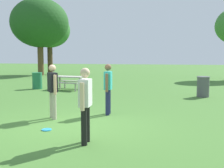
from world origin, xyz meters
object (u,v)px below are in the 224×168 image
object	(u,v)px
trash_can_beside_table	(203,87)
person_bystander	(53,88)
tree_tall_left	(40,23)
person_catcher	(85,100)
person_thrower	(108,86)
trash_can_further_along	(37,81)
tree_broad_center	(49,30)
frisbee	(47,130)
picnic_table_near	(70,80)

from	to	relation	value
trash_can_beside_table	person_bystander	bearing A→B (deg)	-129.89
person_bystander	tree_tall_left	size ratio (longest dim) A/B	0.21
trash_can_beside_table	tree_tall_left	world-z (taller)	tree_tall_left
person_catcher	person_thrower	bearing A→B (deg)	95.03
trash_can_further_along	tree_broad_center	xyz separation A→B (m)	(-5.06, 11.99, 4.11)
frisbee	tree_broad_center	distance (m)	22.85
tree_broad_center	frisbee	bearing A→B (deg)	-64.08
trash_can_beside_table	trash_can_further_along	bearing A→B (deg)	173.13
person_bystander	trash_can_further_along	xyz separation A→B (m)	(-4.30, 6.88, -0.46)
frisbee	picnic_table_near	world-z (taller)	picnic_table_near
person_catcher	tree_tall_left	bearing A→B (deg)	120.36
trash_can_further_along	tree_broad_center	size ratio (longest dim) A/B	0.15
person_catcher	tree_broad_center	bearing A→B (deg)	117.97
person_catcher	picnic_table_near	xyz separation A→B (m)	(-4.04, 9.00, -0.38)
person_catcher	trash_can_further_along	bearing A→B (deg)	124.13
tree_tall_left	frisbee	bearing A→B (deg)	-61.63
frisbee	trash_can_further_along	bearing A→B (deg)	120.11
person_bystander	person_catcher	bearing A→B (deg)	-49.45
frisbee	tree_tall_left	bearing A→B (deg)	118.37
tree_tall_left	tree_broad_center	world-z (taller)	tree_tall_left
person_bystander	tree_tall_left	xyz separation A→B (m)	(-9.86, 17.77, 4.27)
person_thrower	trash_can_further_along	bearing A→B (deg)	134.39
tree_tall_left	picnic_table_near	bearing A→B (deg)	-55.03
person_thrower	frisbee	world-z (taller)	person_thrower
trash_can_beside_table	tree_broad_center	world-z (taller)	tree_broad_center
tree_tall_left	trash_can_further_along	bearing A→B (deg)	-62.96
frisbee	trash_can_beside_table	bearing A→B (deg)	57.94
tree_tall_left	person_thrower	bearing A→B (deg)	-55.98
tree_tall_left	tree_broad_center	xyz separation A→B (m)	(0.50, 1.10, -0.63)
trash_can_beside_table	tree_broad_center	bearing A→B (deg)	137.31
trash_can_further_along	tree_broad_center	distance (m)	13.65
person_bystander	picnic_table_near	distance (m)	7.35
trash_can_further_along	tree_tall_left	distance (m)	13.11
person_thrower	trash_can_further_along	xyz separation A→B (m)	(-5.78, 5.90, -0.46)
person_thrower	person_catcher	size ratio (longest dim) A/B	1.00
person_bystander	trash_can_beside_table	bearing A→B (deg)	50.11
person_thrower	trash_can_beside_table	world-z (taller)	person_thrower
person_bystander	frisbee	xyz separation A→B (m)	(0.42, -1.26, -0.93)
person_bystander	picnic_table_near	bearing A→B (deg)	108.30
picnic_table_near	tree_broad_center	world-z (taller)	tree_broad_center
picnic_table_near	tree_tall_left	distance (m)	13.98
person_catcher	trash_can_beside_table	distance (m)	8.41
frisbee	trash_can_beside_table	size ratio (longest dim) A/B	0.26
person_catcher	picnic_table_near	world-z (taller)	person_catcher
frisbee	trash_can_further_along	size ratio (longest dim) A/B	0.26
person_bystander	trash_can_beside_table	size ratio (longest dim) A/B	1.71
frisbee	tree_tall_left	size ratio (longest dim) A/B	0.03
person_catcher	person_bystander	size ratio (longest dim) A/B	1.00
person_bystander	trash_can_further_along	bearing A→B (deg)	122.01
picnic_table_near	person_bystander	bearing A→B (deg)	-71.70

